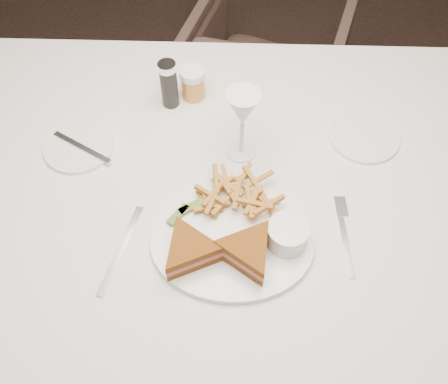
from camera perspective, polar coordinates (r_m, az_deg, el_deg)
The scene contains 4 objects.
ground at distance 1.75m, azimuth 1.30°, elevation -12.22°, with size 5.00×5.00×0.00m, color black.
table at distance 1.39m, azimuth 0.20°, elevation -8.42°, with size 1.42×0.95×0.75m, color silver.
chair_far at distance 2.04m, azimuth 4.82°, elevation 14.23°, with size 0.57×0.53×0.58m, color #49352D.
table_setting at distance 1.01m, azimuth 0.61°, elevation -0.30°, with size 0.80×0.58×0.18m.
Camera 1 is at (0.03, -0.68, 1.62)m, focal length 40.00 mm.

